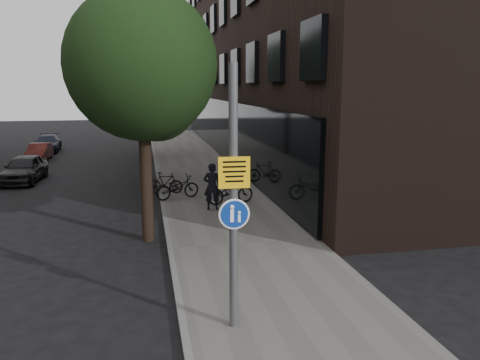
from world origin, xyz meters
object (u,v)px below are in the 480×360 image
object	(u,v)px
signpost	(234,200)
parked_car_near	(24,169)
parked_bike_facade_near	(231,191)
pedestrian	(212,186)

from	to	relation	value
signpost	parked_car_near	size ratio (longest dim) A/B	1.26
signpost	parked_bike_facade_near	bearing A→B (deg)	82.43
signpost	pedestrian	xyz separation A→B (m)	(0.84, 8.75, -1.63)
pedestrian	parked_car_near	world-z (taller)	pedestrian
parked_car_near	signpost	bearing A→B (deg)	-62.21
signpost	parked_bike_facade_near	distance (m)	9.84
signpost	pedestrian	world-z (taller)	signpost
parked_bike_facade_near	parked_car_near	world-z (taller)	parked_car_near
pedestrian	parked_bike_facade_near	xyz separation A→B (m)	(0.84, 0.74, -0.39)
parked_bike_facade_near	pedestrian	bearing A→B (deg)	120.05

